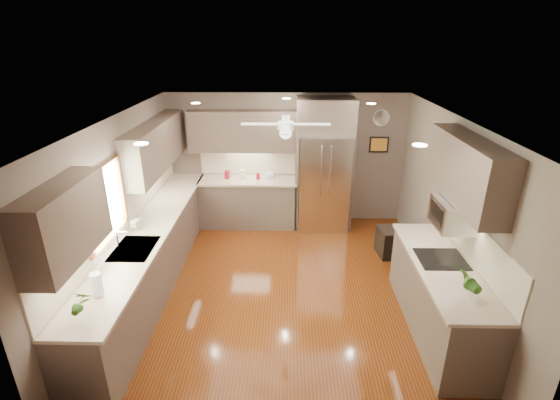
{
  "coord_description": "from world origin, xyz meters",
  "views": [
    {
      "loc": [
        0.03,
        -5.03,
        3.48
      ],
      "look_at": [
        -0.08,
        0.6,
        1.17
      ],
      "focal_mm": 26.0,
      "sensor_mm": 36.0,
      "label": 1
    }
  ],
  "objects_px": {
    "canister_b": "(229,174)",
    "paper_towel": "(97,285)",
    "canister_a": "(227,175)",
    "soap_bottle": "(137,222)",
    "canister_d": "(258,176)",
    "potted_plant_right": "(469,282)",
    "refrigerator": "(324,168)",
    "microwave": "(453,214)",
    "stool": "(392,242)",
    "canister_c": "(243,174)",
    "bowl": "(270,177)",
    "potted_plant_left": "(79,302)"
  },
  "relations": [
    {
      "from": "canister_a",
      "to": "canister_b",
      "type": "bearing_deg",
      "value": 44.61
    },
    {
      "from": "canister_d",
      "to": "canister_c",
      "type": "bearing_deg",
      "value": 174.02
    },
    {
      "from": "canister_b",
      "to": "canister_d",
      "type": "xyz_separation_m",
      "value": [
        0.55,
        -0.06,
        -0.01
      ]
    },
    {
      "from": "canister_d",
      "to": "paper_towel",
      "type": "relative_size",
      "value": 0.4
    },
    {
      "from": "canister_d",
      "to": "bowl",
      "type": "distance_m",
      "value": 0.23
    },
    {
      "from": "microwave",
      "to": "paper_towel",
      "type": "xyz_separation_m",
      "value": [
        -3.97,
        -0.97,
        -0.4
      ]
    },
    {
      "from": "canister_b",
      "to": "potted_plant_right",
      "type": "bearing_deg",
      "value": -50.74
    },
    {
      "from": "microwave",
      "to": "canister_d",
      "type": "bearing_deg",
      "value": 133.04
    },
    {
      "from": "canister_d",
      "to": "stool",
      "type": "bearing_deg",
      "value": -26.02
    },
    {
      "from": "refrigerator",
      "to": "potted_plant_left",
      "type": "bearing_deg",
      "value": -123.55
    },
    {
      "from": "soap_bottle",
      "to": "paper_towel",
      "type": "height_order",
      "value": "paper_towel"
    },
    {
      "from": "canister_d",
      "to": "potted_plant_right",
      "type": "xyz_separation_m",
      "value": [
        2.45,
        -3.61,
        0.1
      ]
    },
    {
      "from": "stool",
      "to": "paper_towel",
      "type": "xyz_separation_m",
      "value": [
        -3.74,
        -2.57,
        0.84
      ]
    },
    {
      "from": "soap_bottle",
      "to": "refrigerator",
      "type": "xyz_separation_m",
      "value": [
        2.78,
        2.1,
        0.15
      ]
    },
    {
      "from": "refrigerator",
      "to": "microwave",
      "type": "relative_size",
      "value": 4.45
    },
    {
      "from": "canister_c",
      "to": "refrigerator",
      "type": "bearing_deg",
      "value": -2.27
    },
    {
      "from": "canister_a",
      "to": "canister_b",
      "type": "relative_size",
      "value": 1.12
    },
    {
      "from": "canister_a",
      "to": "refrigerator",
      "type": "height_order",
      "value": "refrigerator"
    },
    {
      "from": "canister_d",
      "to": "canister_a",
      "type": "bearing_deg",
      "value": 177.07
    },
    {
      "from": "canister_d",
      "to": "stool",
      "type": "relative_size",
      "value": 0.22
    },
    {
      "from": "refrigerator",
      "to": "microwave",
      "type": "distance_m",
      "value": 3.03
    },
    {
      "from": "canister_a",
      "to": "potted_plant_left",
      "type": "bearing_deg",
      "value": -101.72
    },
    {
      "from": "paper_towel",
      "to": "canister_a",
      "type": "bearing_deg",
      "value": 77.55
    },
    {
      "from": "canister_b",
      "to": "microwave",
      "type": "relative_size",
      "value": 0.25
    },
    {
      "from": "refrigerator",
      "to": "canister_a",
      "type": "bearing_deg",
      "value": 178.1
    },
    {
      "from": "bowl",
      "to": "canister_c",
      "type": "bearing_deg",
      "value": -179.04
    },
    {
      "from": "canister_d",
      "to": "refrigerator",
      "type": "relative_size",
      "value": 0.05
    },
    {
      "from": "microwave",
      "to": "stool",
      "type": "bearing_deg",
      "value": 98.08
    },
    {
      "from": "canister_a",
      "to": "paper_towel",
      "type": "bearing_deg",
      "value": -102.45
    },
    {
      "from": "microwave",
      "to": "canister_b",
      "type": "bearing_deg",
      "value": 137.95
    },
    {
      "from": "canister_c",
      "to": "microwave",
      "type": "bearing_deg",
      "value": -44.25
    },
    {
      "from": "potted_plant_left",
      "to": "paper_towel",
      "type": "height_order",
      "value": "potted_plant_left"
    },
    {
      "from": "canister_d",
      "to": "stool",
      "type": "distance_m",
      "value": 2.7
    },
    {
      "from": "canister_a",
      "to": "canister_c",
      "type": "relative_size",
      "value": 0.9
    },
    {
      "from": "potted_plant_right",
      "to": "canister_b",
      "type": "bearing_deg",
      "value": 129.26
    },
    {
      "from": "canister_a",
      "to": "stool",
      "type": "relative_size",
      "value": 0.3
    },
    {
      "from": "canister_d",
      "to": "potted_plant_right",
      "type": "distance_m",
      "value": 4.36
    },
    {
      "from": "refrigerator",
      "to": "paper_towel",
      "type": "bearing_deg",
      "value": -125.68
    },
    {
      "from": "canister_b",
      "to": "stool",
      "type": "xyz_separation_m",
      "value": [
        2.88,
        -1.2,
        -0.77
      ]
    },
    {
      "from": "canister_a",
      "to": "stool",
      "type": "distance_m",
      "value": 3.24
    },
    {
      "from": "soap_bottle",
      "to": "canister_c",
      "type": "bearing_deg",
      "value": 59.67
    },
    {
      "from": "refrigerator",
      "to": "bowl",
      "type": "bearing_deg",
      "value": 176.12
    },
    {
      "from": "canister_a",
      "to": "microwave",
      "type": "xyz_separation_m",
      "value": [
        3.14,
        -2.77,
        0.46
      ]
    },
    {
      "from": "canister_a",
      "to": "soap_bottle",
      "type": "relative_size",
      "value": 0.74
    },
    {
      "from": "canister_b",
      "to": "paper_towel",
      "type": "relative_size",
      "value": 0.48
    },
    {
      "from": "paper_towel",
      "to": "refrigerator",
      "type": "bearing_deg",
      "value": 54.32
    },
    {
      "from": "soap_bottle",
      "to": "stool",
      "type": "relative_size",
      "value": 0.41
    },
    {
      "from": "refrigerator",
      "to": "soap_bottle",
      "type": "bearing_deg",
      "value": -142.89
    },
    {
      "from": "refrigerator",
      "to": "paper_towel",
      "type": "relative_size",
      "value": 8.75
    },
    {
      "from": "canister_b",
      "to": "microwave",
      "type": "distance_m",
      "value": 4.21
    }
  ]
}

